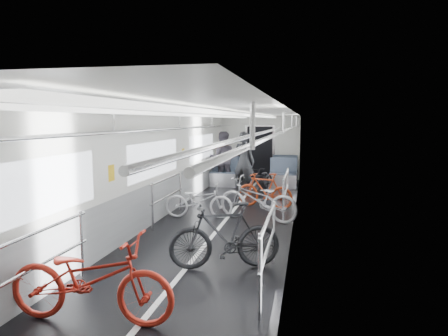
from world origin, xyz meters
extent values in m
cube|color=black|center=(0.00, 0.00, 0.00)|extent=(3.00, 14.00, 0.01)
cube|color=white|center=(0.00, 0.00, 2.40)|extent=(3.00, 14.00, 0.02)
cube|color=silver|center=(-1.50, 0.00, 1.20)|extent=(0.02, 14.00, 2.40)
cube|color=silver|center=(1.50, 0.00, 1.20)|extent=(0.02, 14.00, 2.40)
cube|color=silver|center=(0.00, 7.00, 1.20)|extent=(3.00, 0.02, 2.40)
cube|color=white|center=(0.00, 0.00, 0.01)|extent=(0.08, 13.80, 0.01)
cube|color=gray|center=(-1.47, 0.00, 0.45)|extent=(0.01, 13.90, 0.90)
cube|color=gray|center=(1.47, 0.00, 0.45)|extent=(0.01, 13.90, 0.90)
cube|color=white|center=(-1.47, 0.00, 1.40)|extent=(0.01, 10.80, 0.75)
cube|color=white|center=(1.47, 0.00, 1.40)|extent=(0.01, 10.80, 0.75)
cube|color=white|center=(-0.55, 0.00, 2.34)|extent=(0.14, 13.40, 0.05)
cube|color=white|center=(0.55, 0.00, 2.34)|extent=(0.14, 13.40, 0.05)
cube|color=black|center=(0.00, 6.94, 1.00)|extent=(0.95, 0.10, 2.00)
imported|color=#B42316|center=(-0.54, -4.32, 0.50)|extent=(1.94, 0.76, 1.00)
imported|color=silver|center=(-0.65, 0.54, 0.41)|extent=(1.61, 0.72, 0.82)
imported|color=black|center=(0.57, -2.42, 0.51)|extent=(1.75, 0.99, 1.02)
imported|color=#9F9EA3|center=(0.71, 0.57, 0.49)|extent=(1.97, 1.14, 0.98)
imported|color=#993012|center=(0.72, 1.94, 0.45)|extent=(1.57, 0.82, 0.91)
imported|color=black|center=(0.42, 4.03, 0.41)|extent=(1.01, 1.67, 0.83)
imported|color=black|center=(-0.17, 4.13, 0.95)|extent=(0.78, 0.61, 1.89)
imported|color=#342F38|center=(-1.05, 5.07, 0.93)|extent=(1.02, 0.86, 1.86)
camera|label=1|loc=(1.76, -8.15, 2.24)|focal=32.00mm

